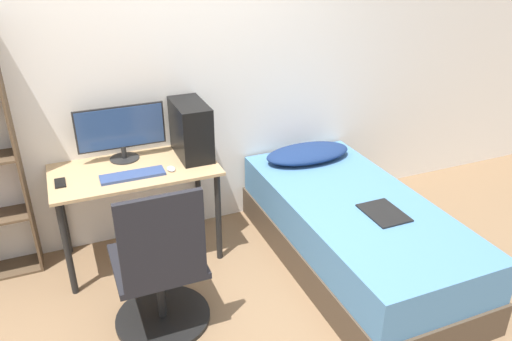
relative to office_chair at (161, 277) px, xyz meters
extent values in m
plane|color=#846647|center=(0.33, -0.22, -0.38)|extent=(14.00, 14.00, 0.00)
cube|color=silver|center=(0.33, 1.14, 0.87)|extent=(8.00, 0.05, 2.50)
cube|color=tan|center=(0.03, 0.81, 0.34)|extent=(1.14, 0.61, 0.02)
cylinder|color=black|center=(-0.50, 0.56, -0.03)|extent=(0.04, 0.04, 0.71)
cylinder|color=black|center=(0.55, 0.56, -0.03)|extent=(0.04, 0.04, 0.71)
cylinder|color=black|center=(-0.50, 1.07, -0.03)|extent=(0.04, 0.04, 0.71)
cylinder|color=black|center=(0.55, 1.07, -0.03)|extent=(0.04, 0.04, 0.71)
cube|color=brown|center=(-0.70, 1.00, 0.50)|extent=(0.02, 0.24, 1.77)
cube|color=brown|center=(-0.98, 1.00, -0.37)|extent=(0.54, 0.24, 0.02)
cylinder|color=black|center=(0.00, 0.07, -0.37)|extent=(0.60, 0.60, 0.03)
cylinder|color=black|center=(0.00, 0.07, -0.15)|extent=(0.05, 0.05, 0.40)
cube|color=black|center=(0.00, 0.07, 0.07)|extent=(0.52, 0.52, 0.04)
cube|color=black|center=(0.00, -0.17, 0.37)|extent=(0.47, 0.04, 0.55)
cube|color=#4C3D2D|center=(1.43, 0.12, -0.26)|extent=(0.95, 2.00, 0.24)
cube|color=teal|center=(1.43, 0.12, 0.00)|extent=(0.92, 1.96, 0.29)
ellipsoid|color=navy|center=(1.43, 0.86, 0.21)|extent=(0.72, 0.36, 0.11)
cube|color=black|center=(1.49, -0.10, 0.16)|extent=(0.24, 0.32, 0.01)
cylinder|color=black|center=(-0.01, 1.00, 0.36)|extent=(0.21, 0.21, 0.01)
cylinder|color=black|center=(-0.01, 1.00, 0.40)|extent=(0.04, 0.04, 0.09)
cube|color=black|center=(-0.01, 1.00, 0.59)|extent=(0.62, 0.01, 0.31)
cube|color=navy|center=(-0.01, 0.99, 0.59)|extent=(0.60, 0.01, 0.29)
cube|color=#33477A|center=(-0.01, 0.69, 0.36)|extent=(0.43, 0.13, 0.02)
cube|color=black|center=(0.47, 0.88, 0.55)|extent=(0.22, 0.43, 0.40)
ellipsoid|color=silver|center=(0.26, 0.69, 0.36)|extent=(0.06, 0.09, 0.02)
cube|color=black|center=(-0.47, 0.77, 0.36)|extent=(0.07, 0.14, 0.01)
camera|label=1|loc=(-0.39, -2.41, 1.88)|focal=35.00mm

